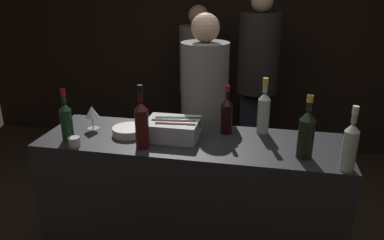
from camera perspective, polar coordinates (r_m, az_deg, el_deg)
wall_back_chalkboard at (r=4.44m, az=5.92°, el=13.53°), size 6.40×0.06×2.80m
bar_counter at (r=2.59m, az=-0.13°, el=-12.94°), size 1.91×0.59×0.98m
ice_bin_with_bottles at (r=2.37m, az=-2.86°, el=-1.19°), size 0.34×0.26×0.12m
bowl_white at (r=2.46m, az=-9.59°, el=-1.60°), size 0.21×0.21×0.05m
wine_glass at (r=2.58m, az=-15.00°, el=1.13°), size 0.09×0.09×0.16m
candle_votive at (r=2.37m, az=-17.50°, el=-3.16°), size 0.07×0.07×0.06m
white_wine_bottle at (r=2.10m, az=22.96°, el=-3.48°), size 0.08×0.08×0.35m
red_wine_bottle_burgundy at (r=2.43m, az=-18.60°, el=-0.03°), size 0.07×0.07×0.33m
red_wine_bottle_black_foil at (r=2.21m, az=-7.67°, el=-0.50°), size 0.08×0.08×0.39m
rose_wine_bottle at (r=2.46m, az=10.87°, el=1.44°), size 0.08×0.08×0.37m
red_wine_bottle_tall at (r=2.43m, az=5.32°, el=0.85°), size 0.08×0.08×0.32m
champagne_bottle at (r=2.16m, az=17.01°, el=-1.88°), size 0.09×0.09×0.37m
person_in_hoodie at (r=2.92m, az=1.91°, el=1.13°), size 0.36×0.36×1.71m
person_blond_tee at (r=4.11m, az=0.93°, el=6.53°), size 0.40×0.40×1.69m
person_grey_polo at (r=3.84m, az=9.97°, el=6.68°), size 0.41×0.41×1.85m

